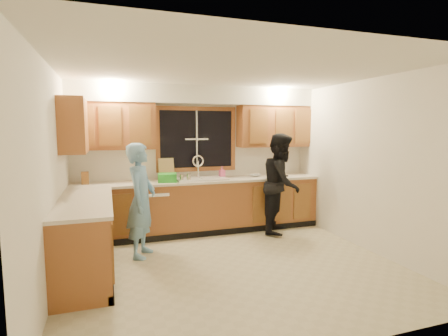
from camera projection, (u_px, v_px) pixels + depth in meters
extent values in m
plane|color=beige|center=(233.00, 266.00, 4.57)|extent=(4.20, 4.20, 0.00)
plane|color=white|center=(233.00, 70.00, 4.29)|extent=(4.20, 4.20, 0.00)
plane|color=white|center=(197.00, 159.00, 6.22)|extent=(4.20, 0.00, 4.20)
plane|color=white|center=(50.00, 178.00, 3.77)|extent=(0.00, 3.80, 3.80)
plane|color=white|center=(368.00, 165.00, 5.09)|extent=(0.00, 3.80, 3.80)
cube|color=#A15D2E|center=(201.00, 207.00, 6.03)|extent=(4.20, 0.60, 0.88)
cube|color=#A15D2E|center=(85.00, 239.00, 4.28)|extent=(0.60, 1.90, 0.88)
cube|color=beige|center=(201.00, 181.00, 5.96)|extent=(4.20, 0.63, 0.04)
cube|color=beige|center=(85.00, 202.00, 4.24)|extent=(0.63, 1.90, 0.04)
cube|color=#A15D2E|center=(112.00, 126.00, 5.55)|extent=(1.35, 0.33, 0.75)
cube|color=#A15D2E|center=(274.00, 126.00, 6.45)|extent=(1.35, 0.33, 0.75)
cube|color=#A15D2E|center=(74.00, 126.00, 4.81)|extent=(0.33, 0.90, 0.75)
cube|color=white|center=(199.00, 95.00, 5.93)|extent=(4.20, 0.35, 0.30)
cube|color=black|center=(197.00, 139.00, 6.18)|extent=(1.30, 0.01, 1.00)
cube|color=#A15D2E|center=(196.00, 109.00, 6.11)|extent=(1.44, 0.03, 0.07)
cube|color=#A15D2E|center=(197.00, 169.00, 6.23)|extent=(1.44, 0.03, 0.07)
cube|color=#A15D2E|center=(158.00, 140.00, 5.95)|extent=(0.07, 0.03, 1.00)
cube|color=#A15D2E|center=(233.00, 139.00, 6.38)|extent=(0.07, 0.03, 1.00)
cube|color=silver|center=(201.00, 179.00, 5.97)|extent=(0.86, 0.52, 0.03)
cube|color=silver|center=(189.00, 185.00, 5.92)|extent=(0.38, 0.42, 0.18)
cube|color=silver|center=(213.00, 183.00, 6.05)|extent=(0.38, 0.42, 0.18)
cylinder|color=white|center=(198.00, 169.00, 6.14)|extent=(0.04, 0.04, 0.28)
torus|color=white|center=(198.00, 161.00, 6.13)|extent=(0.21, 0.03, 0.21)
cube|color=white|center=(152.00, 212.00, 5.75)|extent=(0.60, 0.56, 0.82)
cube|color=white|center=(82.00, 254.00, 3.74)|extent=(0.58, 0.75, 0.90)
imported|color=#6CA1CD|center=(141.00, 200.00, 4.85)|extent=(0.57, 0.68, 1.59)
imported|color=black|center=(281.00, 183.00, 5.98)|extent=(1.01, 1.05, 1.71)
cube|color=#955F29|center=(85.00, 178.00, 5.44)|extent=(0.11, 0.09, 0.20)
cube|color=tan|center=(166.00, 169.00, 5.99)|extent=(0.28, 0.12, 0.36)
cube|color=green|center=(168.00, 178.00, 5.69)|extent=(0.34, 0.33, 0.14)
imported|color=#DE5488|center=(222.00, 172.00, 6.16)|extent=(0.10, 0.10, 0.20)
imported|color=silver|center=(255.00, 175.00, 6.32)|extent=(0.23, 0.23, 0.05)
cylinder|color=#B7A98C|center=(182.00, 178.00, 5.75)|extent=(0.06, 0.06, 0.11)
cylinder|color=#B7A98C|center=(189.00, 178.00, 5.74)|extent=(0.09, 0.09, 0.12)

